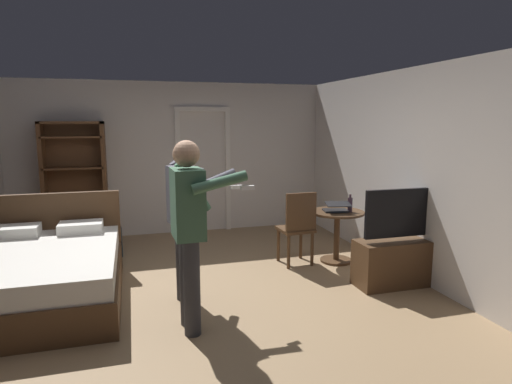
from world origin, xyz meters
name	(u,v)px	position (x,y,z in m)	size (l,w,h in m)	color
ground_plane	(204,301)	(0.00, 0.00, 0.00)	(6.61, 6.61, 0.00)	#997A56
wall_back	(173,159)	(0.00, 3.07, 1.27)	(5.39, 0.12, 2.53)	silver
wall_right	(422,175)	(2.63, 0.00, 1.27)	(0.12, 6.25, 2.53)	silver
doorway_frame	(203,161)	(0.50, 2.99, 1.22)	(0.93, 0.08, 2.13)	white
bed	(40,274)	(-1.66, 0.47, 0.30)	(1.61, 2.08, 1.02)	#4C331E
bookshelf	(75,178)	(-1.53, 2.84, 1.01)	(0.94, 0.32, 1.89)	brown
tv_flatscreen	(400,256)	(2.27, -0.16, 0.34)	(1.05, 0.40, 1.14)	#4C331E
side_table	(337,227)	(1.95, 0.81, 0.48)	(0.71, 0.71, 0.70)	#4C331E
laptop	(336,208)	(1.91, 0.77, 0.75)	(0.38, 0.39, 0.15)	black
bottle_on_table	(350,204)	(2.09, 0.73, 0.80)	(0.06, 0.06, 0.24)	#3F2932
wooden_chair	(298,225)	(1.38, 0.82, 0.54)	(0.45, 0.45, 0.99)	#4C331E
person_blue_shirt	(189,223)	(-0.21, -0.59, 1.00)	(0.69, 0.53, 1.74)	#333338
person_striped_shirt	(186,212)	(-0.17, -0.01, 0.98)	(0.73, 0.64, 1.69)	#333338
suitcase_dark	(99,242)	(-1.17, 1.93, 0.21)	(0.60, 0.31, 0.43)	#1E2D38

